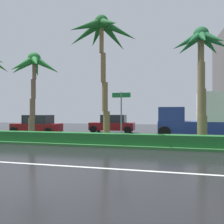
{
  "coord_description": "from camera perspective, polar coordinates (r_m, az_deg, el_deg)",
  "views": [
    {
      "loc": [
        3.34,
        -5.06,
        1.94
      ],
      "look_at": [
        -0.01,
        9.48,
        1.98
      ],
      "focal_mm": 33.75,
      "sensor_mm": 36.0,
      "label": 1
    }
  ],
  "objects": [
    {
      "name": "near_lane_divider_stripe",
      "position": [
        8.05,
        -12.35,
        -14.08
      ],
      "size": [
        81.0,
        0.14,
        0.01
      ],
      "primitive_type": "cube",
      "color": "white",
      "rests_on": "ground_plane"
    },
    {
      "name": "palm_tree_centre",
      "position": [
        14.25,
        22.99,
        14.59
      ],
      "size": [
        3.46,
        3.43,
        6.98
      ],
      "color": "brown",
      "rests_on": "median_strip"
    },
    {
      "name": "palm_tree_centre_left",
      "position": [
        14.32,
        -2.71,
        19.07
      ],
      "size": [
        4.61,
        4.31,
        8.04
      ],
      "color": "brown",
      "rests_on": "median_strip"
    },
    {
      "name": "median_hedge",
      "position": [
        12.22,
        -3.02,
        -7.15
      ],
      "size": [
        76.5,
        0.7,
        0.6
      ],
      "color": "#1E6028",
      "rests_on": "median_strip"
    },
    {
      "name": "palm_tree_mid_left",
      "position": [
        16.3,
        -20.2,
        10.73
      ],
      "size": [
        3.87,
        3.73,
        6.1
      ],
      "color": "brown",
      "rests_on": "median_strip"
    },
    {
      "name": "box_truck_lead",
      "position": [
        17.62,
        23.0,
        -1.41
      ],
      "size": [
        6.4,
        2.64,
        3.46
      ],
      "rotation": [
        0.0,
        0.0,
        3.14
      ],
      "color": "navy",
      "rests_on": "ground_plane"
    },
    {
      "name": "car_in_traffic_leading",
      "position": [
        20.08,
        -19.58,
        -3.32
      ],
      "size": [
        4.3,
        2.02,
        1.72
      ],
      "rotation": [
        0.0,
        0.0,
        3.14
      ],
      "color": "maroon",
      "rests_on": "ground_plane"
    },
    {
      "name": "car_in_traffic_second",
      "position": [
        20.59,
        0.18,
        -3.25
      ],
      "size": [
        4.3,
        2.02,
        1.72
      ],
      "rotation": [
        0.0,
        0.0,
        3.14
      ],
      "color": "maroon",
      "rests_on": "ground_plane"
    },
    {
      "name": "ground_plane",
      "position": [
        14.59,
        -0.4,
        -7.99
      ],
      "size": [
        90.0,
        42.0,
        0.1
      ],
      "primitive_type": "cube",
      "color": "black"
    },
    {
      "name": "street_name_sign",
      "position": [
        12.4,
        2.53,
        0.49
      ],
      "size": [
        1.1,
        0.08,
        3.0
      ],
      "color": "slate",
      "rests_on": "median_strip"
    },
    {
      "name": "median_strip",
      "position": [
        13.61,
        -1.39,
        -8.03
      ],
      "size": [
        85.5,
        4.0,
        0.15
      ],
      "primitive_type": "cube",
      "color": "#2D6B33",
      "rests_on": "ground_plane"
    }
  ]
}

